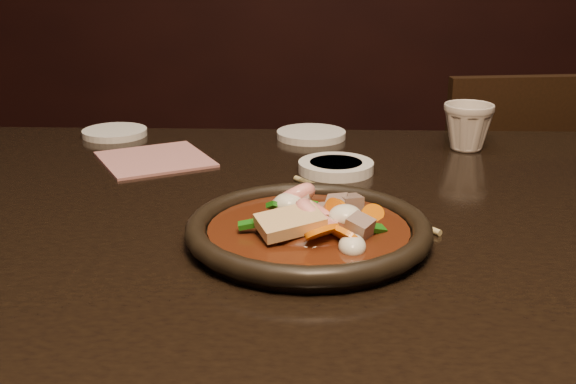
{
  "coord_description": "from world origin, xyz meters",
  "views": [
    {
      "loc": [
        -0.11,
        -0.82,
        1.07
      ],
      "look_at": [
        -0.14,
        -0.04,
        0.8
      ],
      "focal_mm": 45.0,
      "sensor_mm": 36.0,
      "label": 1
    }
  ],
  "objects_px": {
    "chair": "(505,238)",
    "table": "(399,278)",
    "plate": "(308,231)",
    "tea_cup": "(468,125)"
  },
  "relations": [
    {
      "from": "table",
      "to": "tea_cup",
      "type": "relative_size",
      "value": 19.72
    },
    {
      "from": "chair",
      "to": "plate",
      "type": "height_order",
      "value": "chair"
    },
    {
      "from": "plate",
      "to": "tea_cup",
      "type": "distance_m",
      "value": 0.47
    },
    {
      "from": "chair",
      "to": "plate",
      "type": "relative_size",
      "value": 3.01
    },
    {
      "from": "table",
      "to": "plate",
      "type": "bearing_deg",
      "value": -147.36
    },
    {
      "from": "chair",
      "to": "table",
      "type": "bearing_deg",
      "value": 57.02
    },
    {
      "from": "table",
      "to": "plate",
      "type": "relative_size",
      "value": 5.8
    },
    {
      "from": "plate",
      "to": "tea_cup",
      "type": "bearing_deg",
      "value": 57.41
    },
    {
      "from": "table",
      "to": "chair",
      "type": "bearing_deg",
      "value": 64.59
    },
    {
      "from": "plate",
      "to": "table",
      "type": "bearing_deg",
      "value": 32.64
    }
  ]
}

